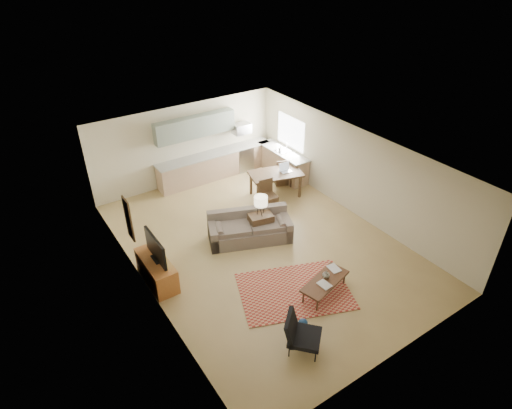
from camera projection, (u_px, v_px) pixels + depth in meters
room at (262, 203)px, 11.06m from camera, size 9.00×9.00×9.00m
kitchen_counter_back at (216, 165)px, 14.90m from camera, size 4.26×0.64×0.92m
kitchen_counter_right at (283, 163)px, 15.02m from camera, size 0.64×2.26×0.92m
kitchen_range at (242, 157)px, 15.42m from camera, size 0.62×0.62×0.90m
kitchen_microwave at (242, 128)px, 14.85m from camera, size 0.62×0.40×0.35m
upper_cabinets at (195, 127)px, 13.93m from camera, size 2.80×0.34×0.70m
window_right at (291, 132)px, 14.59m from camera, size 0.02×1.40×1.05m
wall_art_left at (129, 219)px, 10.07m from camera, size 0.06×0.42×1.10m
triptych at (183, 134)px, 13.95m from camera, size 1.70×0.04×0.50m
rug at (294, 291)px, 10.22m from camera, size 3.06×2.61×0.02m
sofa at (250, 227)px, 11.77m from camera, size 2.57×1.82×0.82m
coffee_table at (324, 287)px, 10.06m from camera, size 1.43×0.87×0.40m
book_a at (321, 287)px, 9.75m from camera, size 0.28×0.35×0.03m
book_b at (330, 270)px, 10.25m from camera, size 0.31×0.38×0.02m
vase at (326, 274)px, 10.01m from camera, size 0.21×0.21×0.19m
armchair at (305, 334)px, 8.57m from camera, size 1.05×1.05×0.85m
tv_credenza at (157, 270)px, 10.36m from camera, size 0.55×1.43×0.66m
tv at (155, 248)px, 10.04m from camera, size 0.11×1.10×0.66m
console_table at (261, 226)px, 11.88m from camera, size 0.72×0.55×0.75m
table_lamp at (261, 205)px, 11.52m from camera, size 0.44×0.44×0.60m
dining_table at (275, 184)px, 13.81m from camera, size 1.83×1.33×0.83m
dining_chair_near at (269, 196)px, 13.06m from camera, size 0.53×0.54×0.97m
dining_chair_far at (281, 171)px, 14.48m from camera, size 0.59×0.61×0.94m
laptop at (286, 168)px, 13.59m from camera, size 0.38×0.30×0.26m
soap_bottle at (280, 149)px, 14.70m from camera, size 0.10×0.11×0.19m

